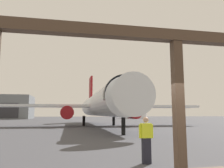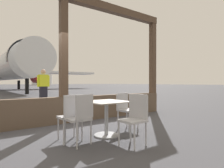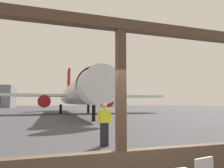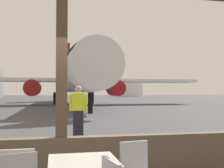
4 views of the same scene
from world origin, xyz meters
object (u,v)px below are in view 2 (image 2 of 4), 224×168
ground_crew_worker (43,88)px  fuel_storage_tank (42,79)px  dining_table (106,115)px  cafe_chair_aisle_left (81,115)px  cafe_chair_aisle_right (125,107)px  airplane (5,69)px  cafe_chair_window_right (135,115)px  cafe_chair_window_left (72,114)px

ground_crew_worker → fuel_storage_tank: 88.16m
dining_table → ground_crew_worker: ground_crew_worker is taller
dining_table → cafe_chair_aisle_left: 0.78m
dining_table → cafe_chair_aisle_right: cafe_chair_aisle_right is taller
dining_table → fuel_storage_tank: size_ratio=0.09×
airplane → fuel_storage_tank: 63.30m
cafe_chair_window_right → cafe_chair_aisle_right: size_ratio=1.04×
cafe_chair_aisle_left → fuel_storage_tank: (26.63, 90.29, 2.25)m
dining_table → ground_crew_worker: size_ratio=0.46×
fuel_storage_tank → cafe_chair_aisle_left: bearing=-106.4°
cafe_chair_aisle_right → dining_table: bearing=-162.1°
cafe_chair_window_right → cafe_chair_aisle_right: bearing=57.4°
cafe_chair_aisle_left → cafe_chair_window_right: bearing=-34.0°
dining_table → cafe_chair_aisle_left: bearing=-161.8°
cafe_chair_aisle_right → fuel_storage_tank: size_ratio=0.09×
airplane → cafe_chair_aisle_left: bearing=-95.5°
airplane → cafe_chair_aisle_right: bearing=-92.9°
cafe_chair_aisle_left → airplane: bearing=84.5°
cafe_chair_aisle_left → ground_crew_worker: 6.03m
cafe_chair_window_left → cafe_chair_window_right: cafe_chair_window_right is taller
dining_table → ground_crew_worker: bearing=85.6°
cafe_chair_window_right → ground_crew_worker: 6.47m
cafe_chair_window_left → airplane: bearing=84.4°
cafe_chair_aisle_right → fuel_storage_tank: (25.16, 89.81, 2.27)m
airplane → ground_crew_worker: (-1.86, -25.64, -2.42)m
airplane → cafe_chair_window_right: bearing=-94.0°
dining_table → ground_crew_worker: 5.70m
cafe_chair_aisle_left → ground_crew_worker: (1.17, 5.91, 0.35)m
cafe_chair_aisle_left → ground_crew_worker: size_ratio=0.52×
dining_table → cafe_chair_aisle_left: cafe_chair_aisle_left is taller
fuel_storage_tank → cafe_chair_aisle_right: bearing=-105.6°
cafe_chair_window_right → cafe_chair_aisle_left: bearing=146.0°
cafe_chair_aisle_left → cafe_chair_window_left: bearing=94.2°
cafe_chair_window_left → fuel_storage_tank: (26.65, 89.97, 2.26)m
airplane → cafe_chair_window_left: bearing=-95.6°
cafe_chair_window_left → ground_crew_worker: size_ratio=0.51×
cafe_chair_window_left → ground_crew_worker: 5.73m
cafe_chair_window_left → ground_crew_worker: ground_crew_worker is taller
airplane → fuel_storage_tank: airplane is taller
cafe_chair_window_left → fuel_storage_tank: fuel_storage_tank is taller
cafe_chair_aisle_left → cafe_chair_aisle_right: cafe_chair_aisle_left is taller
cafe_chair_aisle_right → airplane: size_ratio=0.02×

